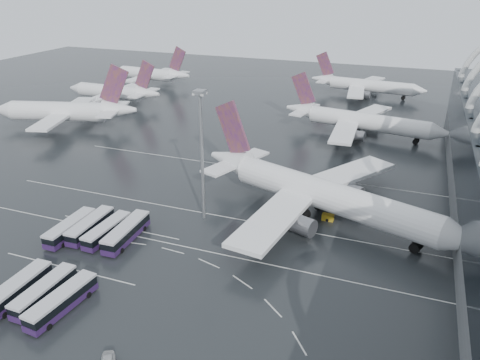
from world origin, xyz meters
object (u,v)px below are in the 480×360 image
(bus_row_far_b, at_px, (44,292))
(gse_cart_belly_b, at_px, (371,209))
(airliner_gate_b, at_px, (360,121))
(gse_cart_belly_a, at_px, (328,217))
(airliner_main, at_px, (318,194))
(jet_remote_west, at_px, (67,112))
(airliner_gate_c, at_px, (365,86))
(bus_row_near_c, at_px, (107,231))
(bus_row_far_c, at_px, (62,301))
(bus_row_far_a, at_px, (17,290))
(bus_row_near_a, at_px, (70,228))
(gse_cart_belly_e, at_px, (325,183))
(bus_row_near_b, at_px, (90,226))
(jet_remote_far, at_px, (152,74))
(floodlight_mast, at_px, (201,141))
(jet_remote_mid, at_px, (115,92))
(gse_cart_belly_d, at_px, (386,208))
(bus_row_near_d, at_px, (126,232))

(bus_row_far_b, relative_size, gse_cart_belly_b, 5.10)
(airliner_gate_b, distance_m, gse_cart_belly_a, 61.25)
(airliner_main, distance_m, jet_remote_west, 98.95)
(airliner_gate_c, height_order, bus_row_near_c, airliner_gate_c)
(bus_row_far_b, bearing_deg, bus_row_far_c, -102.12)
(bus_row_near_c, xyz_separation_m, bus_row_far_a, (-2.14, -21.37, 0.13))
(bus_row_near_a, xyz_separation_m, gse_cart_belly_a, (47.34, 24.91, -1.10))
(airliner_gate_b, height_order, gse_cart_belly_e, airliner_gate_b)
(bus_row_near_b, relative_size, bus_row_far_a, 0.96)
(bus_row_near_c, height_order, bus_row_far_b, bus_row_far_b)
(airliner_gate_c, xyz_separation_m, jet_remote_west, (-88.93, -82.32, 1.29))
(jet_remote_far, bearing_deg, bus_row_far_c, 119.93)
(jet_remote_west, relative_size, bus_row_near_a, 3.78)
(floodlight_mast, bearing_deg, bus_row_far_b, -109.62)
(airliner_gate_c, height_order, gse_cart_belly_b, airliner_gate_c)
(jet_remote_far, bearing_deg, jet_remote_west, 101.07)
(jet_remote_mid, xyz_separation_m, bus_row_far_b, (61.59, -109.52, -3.10))
(jet_remote_far, distance_m, gse_cart_belly_d, 149.04)
(jet_remote_mid, distance_m, bus_row_far_a, 124.78)
(airliner_gate_b, relative_size, bus_row_near_b, 4.14)
(airliner_main, height_order, bus_row_far_c, airliner_main)
(jet_remote_west, height_order, bus_row_far_c, jet_remote_west)
(gse_cart_belly_e, bearing_deg, gse_cart_belly_d, -28.53)
(airliner_gate_c, distance_m, floodlight_mast, 126.85)
(jet_remote_west, height_order, gse_cart_belly_a, jet_remote_west)
(bus_row_far_a, relative_size, gse_cart_belly_e, 6.22)
(bus_row_near_d, xyz_separation_m, bus_row_far_a, (-6.30, -21.97, -0.03))
(bus_row_near_d, bearing_deg, jet_remote_west, 44.34)
(bus_row_far_b, distance_m, gse_cart_belly_b, 67.96)
(jet_remote_far, bearing_deg, airliner_main, 139.02)
(airliner_gate_c, relative_size, gse_cart_belly_d, 25.14)
(bus_row_near_b, bearing_deg, gse_cart_belly_a, -64.32)
(jet_remote_far, height_order, gse_cart_belly_e, jet_remote_far)
(airliner_gate_b, distance_m, bus_row_far_c, 109.87)
(jet_remote_west, bearing_deg, jet_remote_far, -99.09)
(jet_remote_west, relative_size, bus_row_far_a, 3.68)
(airliner_gate_c, xyz_separation_m, bus_row_near_c, (-32.94, -139.37, -2.68))
(jet_remote_west, bearing_deg, airliner_gate_b, -179.79)
(bus_row_far_c, bearing_deg, gse_cart_belly_d, -34.94)
(bus_row_near_d, distance_m, bus_row_far_c, 21.77)
(airliner_gate_c, relative_size, bus_row_far_b, 3.88)
(floodlight_mast, bearing_deg, jet_remote_mid, 134.61)
(jet_remote_west, distance_m, bus_row_near_a, 76.41)
(bus_row_far_c, relative_size, floodlight_mast, 0.48)
(jet_remote_west, distance_m, bus_row_far_c, 100.14)
(airliner_gate_c, height_order, jet_remote_west, jet_remote_west)
(bus_row_near_c, xyz_separation_m, bus_row_far_b, (2.24, -20.04, 0.01))
(bus_row_near_c, bearing_deg, gse_cart_belly_e, -39.39)
(gse_cart_belly_a, bearing_deg, bus_row_near_b, -152.75)
(airliner_gate_b, relative_size, bus_row_near_d, 3.89)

